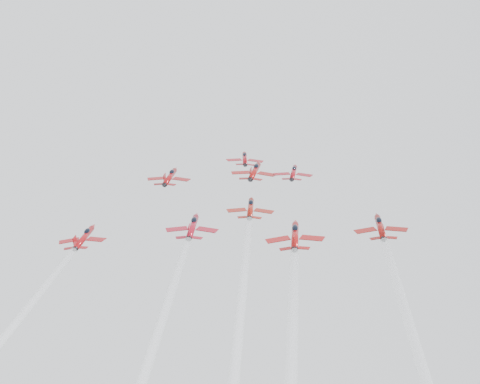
{
  "coord_description": "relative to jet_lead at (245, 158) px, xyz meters",
  "views": [
    {
      "loc": [
        7.48,
        -129.95,
        120.18
      ],
      "look_at": [
        0.0,
        2.0,
        154.12
      ],
      "focal_mm": 50.0,
      "sensor_mm": 36.0,
      "label": 1
    }
  ],
  "objects": [
    {
      "name": "jet_rear_left",
      "position": [
        -7.77,
        -74.11,
        -49.77
      ],
      "size": [
        9.61,
        87.51,
        59.26
      ],
      "rotation": [
        0.59,
        0.03,
        0.01
      ],
      "color": "#AC1022"
    },
    {
      "name": "jet_center",
      "position": [
        2.44,
        -64.94,
        -43.62
      ],
      "size": [
        9.19,
        83.69,
        56.67
      ],
      "rotation": [
        0.59,
        0.04,
        0.03
      ],
      "color": "#A11A0F"
    },
    {
      "name": "jet_row2_left",
      "position": [
        -16.27,
        -10.98,
        -7.35
      ],
      "size": [
        9.83,
        12.33,
        8.67
      ],
      "rotation": [
        0.59,
        0.06,
        -0.05
      ],
      "color": "#9D0F11"
    },
    {
      "name": "jet_row2_center",
      "position": [
        2.58,
        -8.37,
        -5.6
      ],
      "size": [
        10.42,
        13.08,
        9.2
      ],
      "rotation": [
        0.59,
        0.1,
        -0.1
      ],
      "color": "#A1110F"
    },
    {
      "name": "jet_lead",
      "position": [
        0.0,
        0.0,
        0.0
      ],
      "size": [
        9.03,
        11.33,
        7.97
      ],
      "rotation": [
        0.59,
        0.03,
        0.09
      ],
      "color": "#A70F19"
    },
    {
      "name": "jet_rear_farright",
      "position": [
        25.76,
        -74.34,
        -49.92
      ],
      "size": [
        9.44,
        85.91,
        58.17
      ],
      "rotation": [
        0.59,
        -0.02,
        -0.06
      ],
      "color": "maroon"
    },
    {
      "name": "jet_row2_right",
      "position": [
        11.33,
        -9.58,
        -6.43
      ],
      "size": [
        8.73,
        10.96,
        7.71
      ],
      "rotation": [
        0.59,
        0.08,
        -0.08
      ],
      "color": "#A20F1A"
    }
  ]
}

